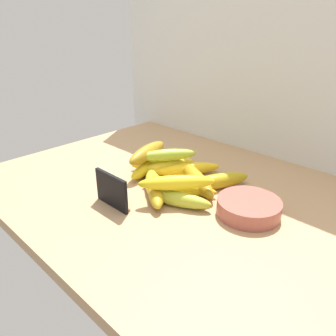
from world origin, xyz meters
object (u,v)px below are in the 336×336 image
(banana_8, at_px, (187,169))
(banana_12, at_px, (168,155))
(banana_10, at_px, (147,153))
(banana_2, at_px, (156,190))
(banana_7, at_px, (163,163))
(banana_9, at_px, (179,187))
(banana_11, at_px, (177,183))
(chalkboard_sign, at_px, (112,192))
(banana_6, at_px, (197,180))
(banana_4, at_px, (217,181))
(banana_5, at_px, (152,182))
(banana_0, at_px, (150,166))
(banana_1, at_px, (169,166))
(fruit_bowl, at_px, (249,207))
(banana_3, at_px, (179,199))

(banana_8, distance_m, banana_12, 0.07)
(banana_10, xyz_separation_m, banana_12, (0.05, 0.03, -0.00))
(banana_2, distance_m, banana_7, 0.18)
(banana_9, relative_size, banana_10, 1.14)
(banana_10, relative_size, banana_11, 0.94)
(chalkboard_sign, height_order, banana_10, chalkboard_sign)
(banana_6, xyz_separation_m, banana_12, (-0.11, 0.00, 0.04))
(banana_4, relative_size, banana_10, 1.09)
(banana_2, distance_m, banana_5, 0.05)
(banana_0, relative_size, banana_1, 1.19)
(banana_1, relative_size, banana_5, 1.01)
(banana_2, xyz_separation_m, banana_10, (-0.13, 0.09, 0.04))
(banana_11, bearing_deg, banana_12, 141.66)
(banana_9, bearing_deg, banana_7, 149.48)
(banana_6, bearing_deg, fruit_bowl, -7.62)
(banana_0, bearing_deg, banana_3, -23.92)
(banana_1, height_order, banana_5, banana_1)
(banana_1, bearing_deg, chalkboard_sign, -81.80)
(banana_10, bearing_deg, banana_3, -22.47)
(chalkboard_sign, bearing_deg, banana_5, 90.67)
(banana_0, relative_size, banana_12, 1.15)
(banana_3, bearing_deg, fruit_bowl, 30.92)
(banana_3, distance_m, banana_10, 0.22)
(banana_2, xyz_separation_m, banana_7, (-0.11, 0.14, -0.00))
(banana_12, bearing_deg, banana_3, -37.38)
(banana_3, height_order, banana_9, banana_3)
(banana_0, height_order, banana_3, banana_0)
(banana_2, relative_size, banana_6, 0.86)
(banana_8, height_order, banana_9, banana_8)
(banana_2, xyz_separation_m, banana_6, (0.04, 0.11, 0.00))
(banana_7, distance_m, banana_9, 0.16)
(banana_4, xyz_separation_m, banana_10, (-0.21, -0.05, 0.04))
(fruit_bowl, bearing_deg, banana_3, -149.08)
(chalkboard_sign, bearing_deg, banana_3, 44.03)
(banana_2, distance_m, banana_10, 0.16)
(banana_3, distance_m, banana_11, 0.04)
(fruit_bowl, distance_m, banana_0, 0.33)
(banana_0, height_order, banana_11, banana_11)
(banana_9, bearing_deg, banana_10, 167.56)
(banana_5, relative_size, banana_11, 0.85)
(banana_0, height_order, banana_10, banana_10)
(banana_4, bearing_deg, banana_10, -165.35)
(banana_3, distance_m, banana_9, 0.07)
(banana_3, xyz_separation_m, banana_7, (-0.18, 0.13, -0.00))
(chalkboard_sign, bearing_deg, banana_1, 98.20)
(banana_6, xyz_separation_m, banana_9, (-0.01, -0.06, -0.01))
(banana_8, xyz_separation_m, banana_11, (0.09, -0.14, 0.04))
(banana_11, bearing_deg, banana_9, 127.05)
(banana_1, height_order, banana_7, banana_1)
(banana_3, bearing_deg, banana_12, 142.62)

